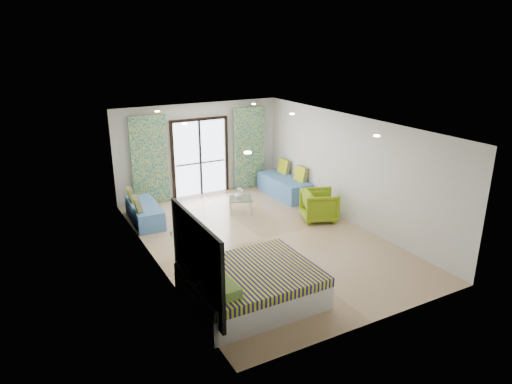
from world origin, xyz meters
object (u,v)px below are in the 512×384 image
coffee_table (240,200)px  daybed_left (144,212)px  daybed_right (285,185)px  armchair (319,204)px  bed (250,285)px

coffee_table → daybed_left: bearing=166.3°
daybed_right → armchair: (-0.25, -2.07, 0.13)m
bed → daybed_left: bearing=97.9°
daybed_left → coffee_table: 2.51m
coffee_table → armchair: armchair is taller
bed → armchair: (3.35, 2.56, 0.11)m
daybed_left → armchair: size_ratio=2.01×
bed → armchair: 4.22m
bed → daybed_right: (3.60, 4.62, -0.02)m
bed → armchair: size_ratio=2.60×
daybed_left → daybed_right: size_ratio=0.88×
armchair → coffee_table: bearing=68.7°
daybed_left → daybed_right: bearing=3.4°
daybed_left → armchair: armchair is taller
daybed_right → coffee_table: 1.91m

